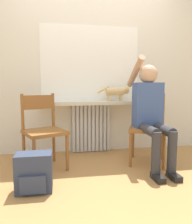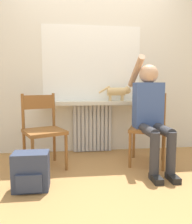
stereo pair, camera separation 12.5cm
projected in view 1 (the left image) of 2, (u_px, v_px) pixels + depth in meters
name	position (u px, v px, depth m)	size (l,w,h in m)	color
ground_plane	(107.00, 185.00, 2.15)	(12.00, 12.00, 0.00)	#B27F47
wall_with_window	(90.00, 60.00, 3.20)	(7.00, 0.06, 2.70)	silver
radiator	(91.00, 128.00, 3.24)	(0.57, 0.08, 0.71)	silver
windowsill	(92.00, 103.00, 3.10)	(1.48, 0.28, 0.05)	beige
window_glass	(90.00, 64.00, 3.17)	(1.42, 0.01, 1.07)	white
chair_left	(43.00, 130.00, 2.56)	(0.57, 0.57, 0.88)	brown
chair_right	(148.00, 126.00, 2.76)	(0.57, 0.57, 0.88)	brown
person	(151.00, 109.00, 2.62)	(0.36, 1.02, 1.34)	#333338
cat	(117.00, 91.00, 3.13)	(0.47, 0.11, 0.22)	#DBB77A
backpack	(34.00, 173.00, 2.01)	(0.33, 0.23, 0.36)	#333D56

